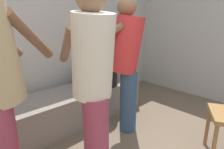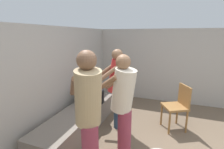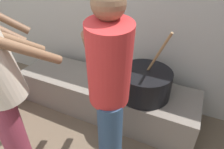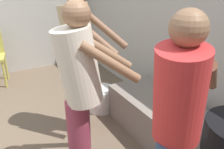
{
  "view_description": "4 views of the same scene",
  "coord_description": "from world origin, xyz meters",
  "px_view_note": "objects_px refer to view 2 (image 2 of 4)",
  "views": [
    {
      "loc": [
        -0.63,
        -0.23,
        1.29
      ],
      "look_at": [
        0.51,
        0.96,
        0.82
      ],
      "focal_mm": 29.64,
      "sensor_mm": 36.0,
      "label": 1
    },
    {
      "loc": [
        -1.97,
        0.2,
        1.8
      ],
      "look_at": [
        0.88,
        1.24,
        1.08
      ],
      "focal_mm": 26.89,
      "sensor_mm": 36.0,
      "label": 2
    },
    {
      "loc": [
        1.4,
        0.13,
        1.69
      ],
      "look_at": [
        0.85,
        1.31,
        0.87
      ],
      "focal_mm": 31.01,
      "sensor_mm": 36.0,
      "label": 3
    },
    {
      "loc": [
        1.74,
        0.2,
        1.72
      ],
      "look_at": [
        0.47,
        0.94,
        1.07
      ],
      "focal_mm": 37.57,
      "sensor_mm": 36.0,
      "label": 4
    }
  ],
  "objects_px": {
    "cook_in_tan_shirt": "(89,112)",
    "chair_brown_wood": "(178,105)",
    "cook_in_cream_shirt": "(123,101)",
    "cook_in_red_shirt": "(117,85)",
    "cooking_pot_main": "(91,95)"
  },
  "relations": [
    {
      "from": "cook_in_red_shirt",
      "to": "cooking_pot_main",
      "type": "bearing_deg",
      "value": 81.03
    },
    {
      "from": "cook_in_red_shirt",
      "to": "cook_in_tan_shirt",
      "type": "relative_size",
      "value": 0.94
    },
    {
      "from": "cook_in_tan_shirt",
      "to": "chair_brown_wood",
      "type": "bearing_deg",
      "value": -31.36
    },
    {
      "from": "cook_in_tan_shirt",
      "to": "chair_brown_wood",
      "type": "xyz_separation_m",
      "value": [
        1.67,
        -1.02,
        -0.45
      ]
    },
    {
      "from": "cook_in_tan_shirt",
      "to": "cook_in_cream_shirt",
      "type": "bearing_deg",
      "value": -22.62
    },
    {
      "from": "cook_in_tan_shirt",
      "to": "chair_brown_wood",
      "type": "distance_m",
      "value": 2.01
    },
    {
      "from": "cooking_pot_main",
      "to": "cook_in_red_shirt",
      "type": "height_order",
      "value": "cook_in_red_shirt"
    },
    {
      "from": "cook_in_red_shirt",
      "to": "cook_in_cream_shirt",
      "type": "bearing_deg",
      "value": -156.11
    },
    {
      "from": "cooking_pot_main",
      "to": "chair_brown_wood",
      "type": "distance_m",
      "value": 1.74
    },
    {
      "from": "cook_in_red_shirt",
      "to": "cook_in_tan_shirt",
      "type": "height_order",
      "value": "cook_in_tan_shirt"
    },
    {
      "from": "cook_in_cream_shirt",
      "to": "cook_in_tan_shirt",
      "type": "relative_size",
      "value": 0.94
    },
    {
      "from": "cook_in_cream_shirt",
      "to": "cook_in_tan_shirt",
      "type": "height_order",
      "value": "cook_in_tan_shirt"
    },
    {
      "from": "cook_in_cream_shirt",
      "to": "cook_in_red_shirt",
      "type": "xyz_separation_m",
      "value": [
        0.73,
        0.32,
        0.0
      ]
    },
    {
      "from": "cook_in_tan_shirt",
      "to": "cooking_pot_main",
      "type": "bearing_deg",
      "value": 26.38
    },
    {
      "from": "cooking_pot_main",
      "to": "chair_brown_wood",
      "type": "bearing_deg",
      "value": -81.27
    }
  ]
}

